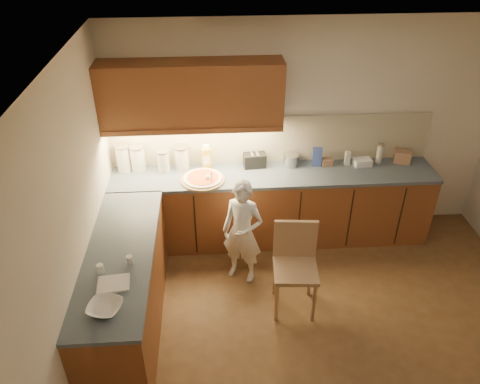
{
  "coord_description": "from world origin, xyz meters",
  "views": [
    {
      "loc": [
        -1.08,
        -2.91,
        3.66
      ],
      "look_at": [
        -0.8,
        1.2,
        1.0
      ],
      "focal_mm": 35.0,
      "sensor_mm": 36.0,
      "label": 1
    }
  ],
  "objects_px": {
    "child": "(243,232)",
    "wooden_chair": "(295,261)",
    "toaster": "(255,160)",
    "pizza_on_board": "(203,179)",
    "oil_jug": "(206,158)"
  },
  "relations": [
    {
      "from": "oil_jug",
      "to": "toaster",
      "type": "xyz_separation_m",
      "value": [
        0.56,
        0.01,
        -0.06
      ]
    },
    {
      "from": "wooden_chair",
      "to": "oil_jug",
      "type": "distance_m",
      "value": 1.62
    },
    {
      "from": "oil_jug",
      "to": "wooden_chair",
      "type": "bearing_deg",
      "value": -56.3
    },
    {
      "from": "toaster",
      "to": "pizza_on_board",
      "type": "bearing_deg",
      "value": -160.31
    },
    {
      "from": "wooden_chair",
      "to": "toaster",
      "type": "distance_m",
      "value": 1.4
    },
    {
      "from": "wooden_chair",
      "to": "toaster",
      "type": "height_order",
      "value": "toaster"
    },
    {
      "from": "child",
      "to": "wooden_chair",
      "type": "xyz_separation_m",
      "value": [
        0.49,
        -0.43,
        -0.05
      ]
    },
    {
      "from": "pizza_on_board",
      "to": "toaster",
      "type": "bearing_deg",
      "value": 24.69
    },
    {
      "from": "oil_jug",
      "to": "toaster",
      "type": "bearing_deg",
      "value": 0.92
    },
    {
      "from": "pizza_on_board",
      "to": "toaster",
      "type": "relative_size",
      "value": 1.85
    },
    {
      "from": "child",
      "to": "wooden_chair",
      "type": "distance_m",
      "value": 0.66
    },
    {
      "from": "wooden_chair",
      "to": "toaster",
      "type": "bearing_deg",
      "value": 107.74
    },
    {
      "from": "pizza_on_board",
      "to": "oil_jug",
      "type": "distance_m",
      "value": 0.3
    },
    {
      "from": "child",
      "to": "wooden_chair",
      "type": "height_order",
      "value": "child"
    },
    {
      "from": "child",
      "to": "toaster",
      "type": "distance_m",
      "value": 0.96
    }
  ]
}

